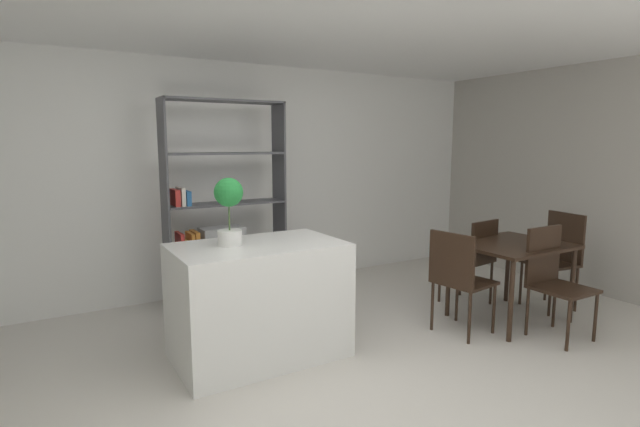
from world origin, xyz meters
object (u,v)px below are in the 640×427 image
(dining_table, at_px, (511,252))
(dining_chair_near, at_px, (552,273))
(kitchen_island, at_px, (259,301))
(potted_plant_on_island, at_px, (229,205))
(open_bookshelf, at_px, (217,223))
(dining_chair_window_side, at_px, (558,252))
(dining_chair_island_side, at_px, (458,274))
(dining_chair_far, at_px, (474,254))

(dining_table, xyz_separation_m, dining_chair_near, (0.00, -0.43, -0.11))
(kitchen_island, xyz_separation_m, potted_plant_on_island, (-0.20, 0.06, 0.77))
(dining_chair_near, bearing_deg, dining_table, 90.59)
(open_bookshelf, xyz_separation_m, dining_table, (2.24, -1.87, -0.20))
(dining_chair_window_side, relative_size, dining_chair_island_side, 1.06)
(dining_chair_far, bearing_deg, dining_table, 81.54)
(open_bookshelf, height_order, dining_table, open_bookshelf)
(kitchen_island, relative_size, dining_chair_island_side, 1.40)
(dining_chair_near, bearing_deg, open_bookshelf, 134.61)
(dining_chair_window_side, bearing_deg, kitchen_island, -90.45)
(dining_chair_far, bearing_deg, dining_chair_window_side, 139.93)
(potted_plant_on_island, relative_size, dining_chair_window_side, 0.53)
(kitchen_island, relative_size, dining_chair_near, 1.36)
(potted_plant_on_island, distance_m, dining_table, 2.70)
(potted_plant_on_island, relative_size, dining_table, 0.52)
(potted_plant_on_island, bearing_deg, dining_chair_window_side, -9.41)
(potted_plant_on_island, distance_m, dining_chair_near, 2.84)
(kitchen_island, xyz_separation_m, dining_table, (2.38, -0.48, 0.21))
(potted_plant_on_island, height_order, open_bookshelf, open_bookshelf)
(potted_plant_on_island, bearing_deg, dining_table, -11.63)
(dining_chair_island_side, bearing_deg, potted_plant_on_island, 65.96)
(open_bookshelf, xyz_separation_m, dining_chair_far, (2.25, -1.43, -0.32))
(dining_chair_far, distance_m, dining_chair_near, 0.88)
(dining_chair_near, bearing_deg, potted_plant_on_island, 160.01)
(dining_table, relative_size, dining_chair_far, 1.09)
(kitchen_island, bearing_deg, open_bookshelf, 83.99)
(kitchen_island, xyz_separation_m, dining_chair_island_side, (1.67, -0.49, 0.10))
(potted_plant_on_island, bearing_deg, open_bookshelf, 75.33)
(dining_chair_near, relative_size, dining_chair_island_side, 1.03)
(dining_chair_far, distance_m, dining_chair_window_side, 0.84)
(open_bookshelf, relative_size, dining_chair_far, 2.33)
(kitchen_island, height_order, dining_chair_near, dining_chair_near)
(dining_table, relative_size, dining_chair_island_side, 1.07)
(kitchen_island, bearing_deg, dining_table, -11.29)
(dining_chair_far, relative_size, dining_chair_near, 0.95)
(kitchen_island, relative_size, open_bookshelf, 0.61)
(kitchen_island, bearing_deg, dining_chair_far, -0.76)
(potted_plant_on_island, height_order, dining_chair_window_side, potted_plant_on_island)
(open_bookshelf, height_order, dining_chair_window_side, open_bookshelf)
(dining_chair_window_side, bearing_deg, dining_table, -82.64)
(potted_plant_on_island, bearing_deg, dining_chair_far, -1.95)
(open_bookshelf, relative_size, dining_table, 2.13)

